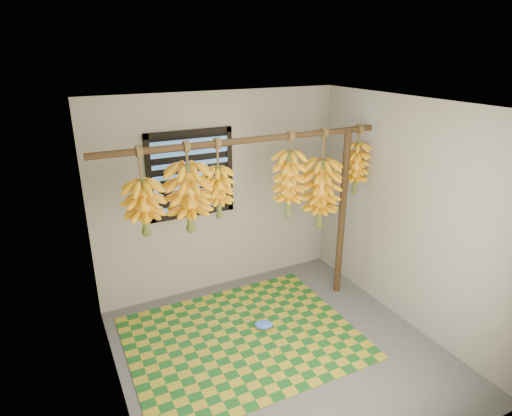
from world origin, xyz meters
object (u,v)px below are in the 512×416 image
banana_bunch_e (320,193)px  banana_bunch_f (356,168)px  banana_bunch_a (144,207)px  banana_bunch_c (219,192)px  plastic_bag (264,325)px  woven_mat (243,337)px  support_post (342,216)px  banana_bunch_d (289,184)px  banana_bunch_b (189,198)px

banana_bunch_e → banana_bunch_f: bearing=0.0°
banana_bunch_a → banana_bunch_c: same height
plastic_bag → banana_bunch_a: bearing=165.2°
woven_mat → banana_bunch_f: bearing=11.4°
support_post → banana_bunch_d: 0.89m
banana_bunch_e → banana_bunch_f: size_ratio=1.39×
banana_bunch_d → banana_bunch_b: bearing=-180.0°
banana_bunch_b → banana_bunch_e: (1.51, 0.00, -0.18)m
banana_bunch_b → banana_bunch_c: 0.30m
support_post → banana_bunch_b: (-1.83, 0.00, 0.51)m
banana_bunch_c → banana_bunch_e: size_ratio=0.71×
woven_mat → banana_bunch_e: size_ratio=2.07×
woven_mat → banana_bunch_a: (-0.81, 0.32, 1.48)m
woven_mat → banana_bunch_c: size_ratio=2.91×
woven_mat → banana_bunch_f: (1.59, 0.32, 1.55)m
support_post → banana_bunch_a: size_ratio=2.43×
banana_bunch_d → banana_bunch_f: size_ratio=1.15×
plastic_bag → banana_bunch_d: banana_bunch_d is taller
banana_bunch_a → banana_bunch_f: 2.41m
banana_bunch_a → banana_bunch_f: same height
plastic_bag → banana_bunch_c: size_ratio=0.25×
banana_bunch_c → banana_bunch_e: same height
banana_bunch_c → plastic_bag: bearing=-38.8°
banana_bunch_c → banana_bunch_d: size_ratio=0.86×
banana_bunch_b → banana_bunch_e: 1.52m
support_post → banana_bunch_f: banana_bunch_f is taller
support_post → banana_bunch_f: size_ratio=2.51×
banana_bunch_c → banana_bunch_d: same height
woven_mat → banana_bunch_a: banana_bunch_a is taller
plastic_bag → banana_bunch_e: size_ratio=0.18×
plastic_bag → banana_bunch_e: bearing=18.5°
support_post → woven_mat: bearing=-167.4°
support_post → banana_bunch_e: (-0.32, 0.00, 0.33)m
support_post → banana_bunch_e: bearing=180.0°
plastic_bag → banana_bunch_b: bearing=156.5°
banana_bunch_d → woven_mat: bearing=-155.5°
banana_bunch_a → banana_bunch_e: size_ratio=0.74×
woven_mat → banana_bunch_f: size_ratio=2.88×
support_post → banana_bunch_f: (0.15, 0.00, 0.55)m
woven_mat → banana_bunch_f: banana_bunch_f is taller
woven_mat → banana_bunch_c: bearing=105.3°
support_post → banana_bunch_c: 1.62m
plastic_bag → banana_bunch_b: 1.62m
banana_bunch_b → banana_bunch_d: same height
banana_bunch_a → banana_bunch_d: bearing=0.0°
banana_bunch_b → woven_mat: bearing=-39.6°
plastic_bag → banana_bunch_b: size_ratio=0.23×
support_post → woven_mat: size_ratio=0.87×
banana_bunch_e → plastic_bag: bearing=-161.5°
banana_bunch_b → banana_bunch_d: (1.09, 0.00, -0.02)m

